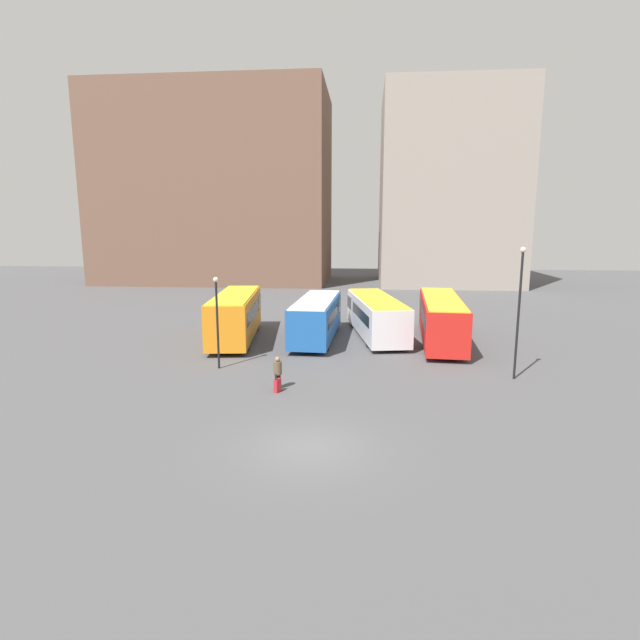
# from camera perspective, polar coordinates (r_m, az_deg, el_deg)

# --- Properties ---
(ground_plane) EXTENTS (160.00, 160.00, 0.00)m
(ground_plane) POSITION_cam_1_polar(r_m,az_deg,el_deg) (18.18, -1.22, -14.32)
(ground_plane) COLOR #4C4C4F
(building_block_left) EXTENTS (31.71, 17.50, 26.30)m
(building_block_left) POSITION_cam_1_polar(r_m,az_deg,el_deg) (75.22, -11.70, 14.44)
(building_block_left) COLOR brown
(building_block_left) RESTS_ON ground_plane
(building_block_right) EXTENTS (18.13, 17.55, 25.58)m
(building_block_right) POSITION_cam_1_polar(r_m,az_deg,el_deg) (72.88, 14.36, 14.19)
(building_block_right) COLOR gray
(building_block_right) RESTS_ON ground_plane
(bus_0) EXTENTS (3.77, 10.40, 3.21)m
(bus_0) POSITION_cam_1_polar(r_m,az_deg,el_deg) (34.84, -9.60, 0.59)
(bus_0) COLOR orange
(bus_0) RESTS_ON ground_plane
(bus_1) EXTENTS (2.85, 9.88, 2.86)m
(bus_1) POSITION_cam_1_polar(r_m,az_deg,el_deg) (34.48, -0.38, 0.32)
(bus_1) COLOR #1E56A3
(bus_1) RESTS_ON ground_plane
(bus_2) EXTENTS (4.46, 11.19, 2.79)m
(bus_2) POSITION_cam_1_polar(r_m,az_deg,el_deg) (35.93, 6.39, 0.61)
(bus_2) COLOR silver
(bus_2) RESTS_ON ground_plane
(bus_3) EXTENTS (3.34, 11.81, 3.03)m
(bus_3) POSITION_cam_1_polar(r_m,az_deg,el_deg) (34.79, 13.67, 0.27)
(bus_3) COLOR red
(bus_3) RESTS_ON ground_plane
(traveler) EXTENTS (0.52, 0.52, 1.58)m
(traveler) POSITION_cam_1_polar(r_m,az_deg,el_deg) (24.08, -4.86, -5.69)
(traveler) COLOR black
(traveler) RESTS_ON ground_plane
(suitcase) EXTENTS (0.32, 0.46, 0.91)m
(suitcase) POSITION_cam_1_polar(r_m,az_deg,el_deg) (23.77, -4.88, -7.46)
(suitcase) COLOR #B7232D
(suitcase) RESTS_ON ground_plane
(lamp_post_0) EXTENTS (0.28, 0.28, 5.05)m
(lamp_post_0) POSITION_cam_1_polar(r_m,az_deg,el_deg) (27.58, -11.68, 0.62)
(lamp_post_0) COLOR black
(lamp_post_0) RESTS_ON ground_plane
(lamp_post_1) EXTENTS (0.28, 0.28, 6.72)m
(lamp_post_1) POSITION_cam_1_polar(r_m,az_deg,el_deg) (26.85, 21.81, 1.69)
(lamp_post_1) COLOR black
(lamp_post_1) RESTS_ON ground_plane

